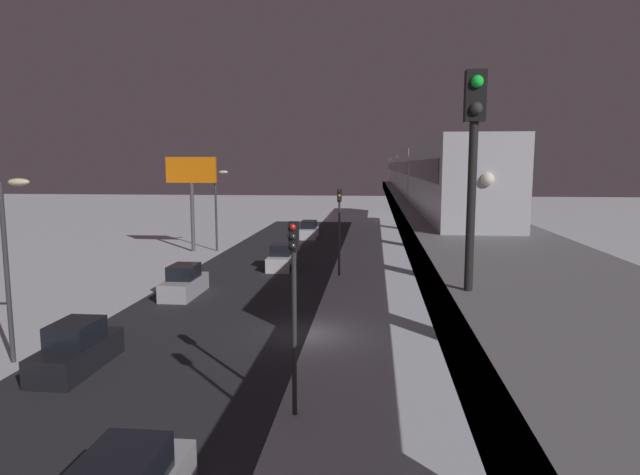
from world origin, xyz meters
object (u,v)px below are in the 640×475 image
subway_train (412,170)px  sedan_silver (184,283)px  rail_signal (474,143)px  sedan_white (282,259)px  sedan_white_2 (309,231)px  traffic_light_near (294,290)px  sedan_black (77,350)px  traffic_light_mid (339,219)px  commercial_billboard (191,179)px

subway_train → sedan_silver: bearing=55.6°
subway_train → rail_signal: bearing=87.6°
sedan_white → sedan_white_2: 18.44m
rail_signal → traffic_light_near: size_ratio=0.62×
subway_train → rail_signal: 45.18m
rail_signal → sedan_white_2: bearing=-79.9°
rail_signal → sedan_white_2: rail_signal is taller
sedan_white → traffic_light_near: (-4.70, 25.28, 3.41)m
sedan_black → traffic_light_near: (-9.30, 3.15, 3.40)m
subway_train → traffic_light_mid: 16.90m
rail_signal → sedan_silver: size_ratio=0.88×
sedan_white_2 → traffic_light_near: (-4.70, 43.72, 3.40)m
subway_train → commercial_billboard: subway_train is taller
sedan_silver → sedan_white_2: 28.35m
sedan_silver → traffic_light_near: (-9.30, 15.75, 3.40)m
subway_train → sedan_black: subway_train is taller
sedan_white → sedan_silver: bearing=-115.8°
commercial_billboard → sedan_black: bearing=99.9°
commercial_billboard → traffic_light_mid: bearing=145.1°
sedan_black → commercial_billboard: size_ratio=0.51×
traffic_light_mid → commercial_billboard: commercial_billboard is taller
sedan_black → sedan_silver: bearing=-90.0°
traffic_light_near → traffic_light_mid: bearing=-90.0°
rail_signal → commercial_billboard: size_ratio=0.45×
subway_train → traffic_light_near: size_ratio=11.57×
subway_train → sedan_black: bearing=66.2°
traffic_light_mid → commercial_billboard: bearing=-34.9°
sedan_black → commercial_billboard: 31.08m
traffic_light_near → sedan_white_2: bearing=-83.9°
sedan_white_2 → traffic_light_mid: bearing=-77.2°
traffic_light_near → commercial_billboard: 36.33m
rail_signal → sedan_black: size_ratio=0.87×
sedan_white → traffic_light_mid: bearing=-25.8°
sedan_black → traffic_light_mid: 22.19m
rail_signal → subway_train: bearing=-92.4°
commercial_billboard → sedan_silver: bearing=106.8°
sedan_white_2 → commercial_billboard: commercial_billboard is taller
subway_train → sedan_black: size_ratio=16.16×
subway_train → commercial_billboard: size_ratio=8.32×
rail_signal → sedan_white_2: 51.88m
rail_signal → sedan_silver: bearing=-58.9°
sedan_silver → commercial_billboard: size_ratio=0.51×
traffic_light_mid → commercial_billboard: size_ratio=0.72×
traffic_light_mid → subway_train: bearing=-112.0°
sedan_silver → traffic_light_mid: 12.28m
traffic_light_mid → sedan_white_2: bearing=-77.2°
sedan_black → traffic_light_near: 10.39m
rail_signal → sedan_white: rail_signal is taller
sedan_white_2 → traffic_light_mid: 21.51m
sedan_black → sedan_white: bearing=-101.7°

